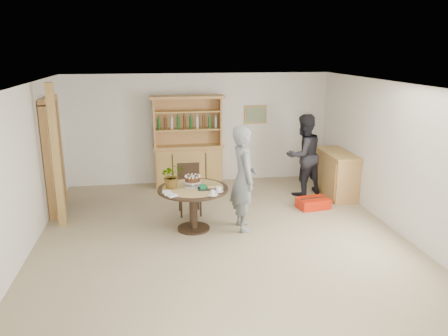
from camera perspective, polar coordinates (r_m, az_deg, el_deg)
ground at (r=7.13m, az=-0.03°, el=-9.83°), size 7.00×7.00×0.00m
room_shell at (r=6.59m, az=-0.02°, el=4.02°), size 6.04×7.04×2.52m
doorway at (r=8.80m, az=-21.46°, el=1.63°), size 0.13×1.10×2.18m
pine_post at (r=7.96m, az=-21.07°, el=1.36°), size 0.12×0.12×2.50m
hutch at (r=9.92m, az=-4.70°, el=1.64°), size 1.62×0.54×2.04m
sideboard at (r=9.53m, az=14.50°, el=-0.74°), size 0.54×1.26×0.94m
dining_table at (r=7.46m, az=-4.05°, el=-3.69°), size 1.20×1.20×0.76m
dining_chair at (r=8.27m, az=-4.57°, el=-2.28°), size 0.43×0.43×0.95m
birthday_cake at (r=7.42m, az=-4.13°, el=-1.53°), size 0.30×0.30×0.20m
flower_vase at (r=7.38m, az=-6.85°, el=-1.00°), size 0.47×0.44×0.42m
gift_tray at (r=7.31m, az=-2.31°, el=-2.58°), size 0.30×0.20×0.08m
coffee_cup_a at (r=7.18m, az=-0.69°, el=-2.79°), size 0.15×0.15×0.09m
coffee_cup_b at (r=7.01m, az=-1.46°, el=-3.30°), size 0.15×0.15×0.08m
napkins at (r=7.09m, az=-7.16°, el=-3.35°), size 0.24×0.33×0.03m
teen_boy at (r=7.39m, az=2.55°, el=-1.36°), size 0.46×0.68×1.82m
adult_person at (r=9.34m, az=10.33°, el=1.68°), size 1.02×0.91×1.73m
red_suitcase at (r=8.77m, az=11.56°, el=-4.50°), size 0.66×0.49×0.21m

